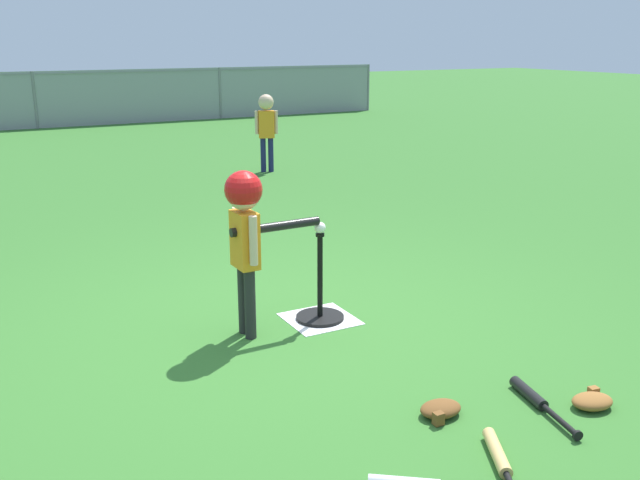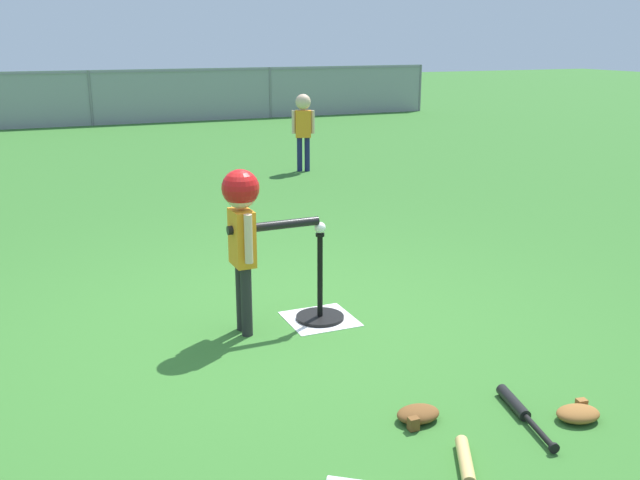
% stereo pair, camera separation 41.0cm
% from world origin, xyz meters
% --- Properties ---
extents(ground_plane, '(60.00, 60.00, 0.00)m').
position_xyz_m(ground_plane, '(0.00, 0.00, 0.00)').
color(ground_plane, '#336B28').
extents(home_plate, '(0.44, 0.44, 0.01)m').
position_xyz_m(home_plate, '(0.26, 0.03, 0.00)').
color(home_plate, white).
rests_on(home_plate, ground_plane).
extents(batting_tee, '(0.32, 0.32, 0.60)m').
position_xyz_m(batting_tee, '(0.26, 0.03, 0.09)').
color(batting_tee, black).
rests_on(batting_tee, ground_plane).
extents(baseball_on_tee, '(0.07, 0.07, 0.07)m').
position_xyz_m(baseball_on_tee, '(0.26, 0.03, 0.63)').
color(baseball_on_tee, white).
rests_on(baseball_on_tee, batting_tee).
extents(batter_child, '(0.63, 0.30, 1.05)m').
position_xyz_m(batter_child, '(-0.26, 0.01, 0.75)').
color(batter_child, '#262626').
rests_on(batter_child, ground_plane).
extents(fielder_near_right, '(0.30, 0.21, 1.07)m').
position_xyz_m(fielder_near_right, '(2.16, 5.13, 0.69)').
color(fielder_near_right, '#191E4C').
rests_on(fielder_near_right, ground_plane).
extents(spare_bat_wood, '(0.36, 0.61, 0.06)m').
position_xyz_m(spare_bat_wood, '(0.15, -1.84, 0.03)').
color(spare_bat_wood, '#DBB266').
rests_on(spare_bat_wood, ground_plane).
extents(spare_bat_black, '(0.18, 0.57, 0.06)m').
position_xyz_m(spare_bat_black, '(0.69, -1.50, 0.03)').
color(spare_bat_black, black).
rests_on(spare_bat_black, ground_plane).
extents(glove_by_plate, '(0.24, 0.19, 0.07)m').
position_xyz_m(glove_by_plate, '(0.92, -1.66, 0.04)').
color(glove_by_plate, brown).
rests_on(glove_by_plate, ground_plane).
extents(glove_near_bats, '(0.22, 0.17, 0.07)m').
position_xyz_m(glove_near_bats, '(0.19, -1.36, 0.04)').
color(glove_near_bats, brown).
rests_on(glove_near_bats, ground_plane).
extents(outfield_fence, '(16.06, 0.06, 1.15)m').
position_xyz_m(outfield_fence, '(0.00, 11.84, 0.62)').
color(outfield_fence, slate).
rests_on(outfield_fence, ground_plane).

